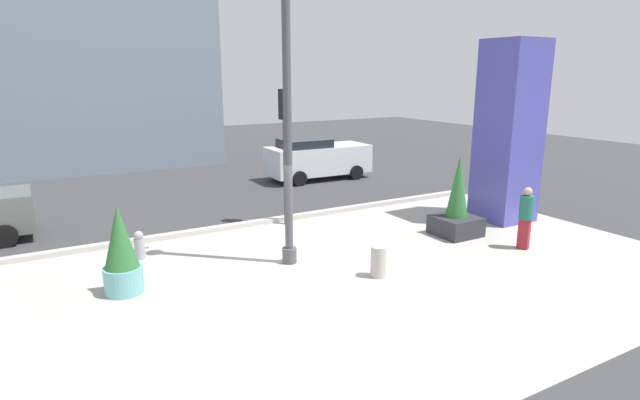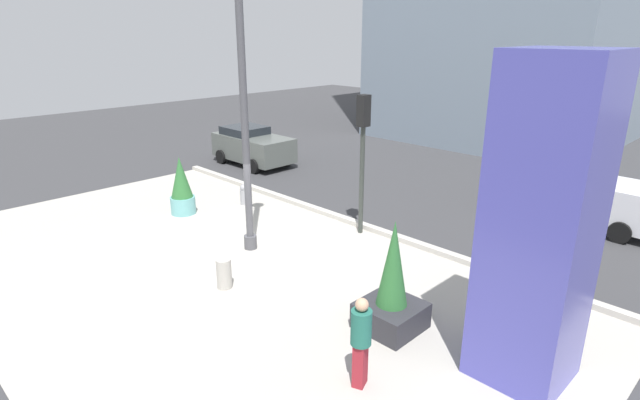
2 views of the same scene
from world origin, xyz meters
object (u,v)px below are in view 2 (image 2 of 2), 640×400
object	(u,v)px
traffic_light_far_side	(363,141)
potted_plant_curbside	(182,188)
lamp_post	(244,115)
car_passing_lane	(582,194)
potted_plant_by_pillar	(392,291)
car_curb_east	(252,146)
concrete_bollard	(224,274)
art_pillar_blue	(541,228)
pedestrian_crossing	(361,338)
fire_hydrant	(244,195)

from	to	relation	value
traffic_light_far_side	potted_plant_curbside	bearing A→B (deg)	-151.11
lamp_post	car_passing_lane	size ratio (longest dim) A/B	1.69
potted_plant_by_pillar	car_curb_east	world-z (taller)	potted_plant_by_pillar
lamp_post	potted_plant_by_pillar	size ratio (longest dim) A/B	3.26
concrete_bollard	car_passing_lane	bearing A→B (deg)	67.62
potted_plant_curbside	traffic_light_far_side	distance (m)	6.41
potted_plant_by_pillar	car_passing_lane	xyz separation A→B (m)	(0.53, 9.24, 0.10)
art_pillar_blue	car_passing_lane	distance (m)	9.14
art_pillar_blue	pedestrian_crossing	world-z (taller)	art_pillar_blue
concrete_bollard	car_curb_east	size ratio (longest dim) A/B	0.19
art_pillar_blue	concrete_bollard	size ratio (longest dim) A/B	7.55
fire_hydrant	traffic_light_far_side	distance (m)	5.35
car_passing_lane	car_curb_east	xyz separation A→B (m)	(-13.29, -2.96, -0.07)
art_pillar_blue	potted_plant_curbside	distance (m)	11.87
car_passing_lane	pedestrian_crossing	bearing A→B (deg)	-89.06
art_pillar_blue	car_passing_lane	size ratio (longest dim) A/B	1.22
potted_plant_by_pillar	concrete_bollard	xyz separation A→B (m)	(-3.87, -1.46, -0.47)
lamp_post	art_pillar_blue	bearing A→B (deg)	0.97
concrete_bollard	car_passing_lane	xyz separation A→B (m)	(4.40, 10.70, 0.57)
art_pillar_blue	potted_plant_by_pillar	distance (m)	3.26
potted_plant_by_pillar	fire_hydrant	xyz separation A→B (m)	(-8.46, 2.55, -0.48)
car_curb_east	pedestrian_crossing	distance (m)	15.71
lamp_post	traffic_light_far_side	world-z (taller)	lamp_post
lamp_post	car_passing_lane	world-z (taller)	lamp_post
lamp_post	pedestrian_crossing	world-z (taller)	lamp_post
potted_plant_by_pillar	traffic_light_far_side	bearing A→B (deg)	137.54
potted_plant_curbside	potted_plant_by_pillar	xyz separation A→B (m)	(9.17, -0.54, -0.06)
lamp_post	concrete_bollard	xyz separation A→B (m)	(1.39, -1.85, -3.44)
art_pillar_blue	potted_plant_curbside	size ratio (longest dim) A/B	2.88
art_pillar_blue	car_curb_east	xyz separation A→B (m)	(-15.30, 5.76, -1.96)
art_pillar_blue	potted_plant_by_pillar	world-z (taller)	art_pillar_blue
potted_plant_by_pillar	fire_hydrant	size ratio (longest dim) A/B	3.19
traffic_light_far_side	fire_hydrant	bearing A→B (deg)	-168.42
art_pillar_blue	fire_hydrant	xyz separation A→B (m)	(-11.00, 2.03, -2.46)
lamp_post	fire_hydrant	xyz separation A→B (m)	(-3.20, 2.16, -3.45)
art_pillar_blue	potted_plant_by_pillar	size ratio (longest dim) A/B	2.37
lamp_post	potted_plant_curbside	bearing A→B (deg)	177.69
concrete_bollard	car_curb_east	distance (m)	11.79
car_passing_lane	art_pillar_blue	bearing A→B (deg)	-77.03
art_pillar_blue	traffic_light_far_side	world-z (taller)	art_pillar_blue
art_pillar_blue	potted_plant_curbside	bearing A→B (deg)	179.87
fire_hydrant	car_curb_east	xyz separation A→B (m)	(-4.30, 3.73, 0.50)
traffic_light_far_side	car_curb_east	world-z (taller)	traffic_light_far_side
potted_plant_curbside	concrete_bollard	distance (m)	5.69
lamp_post	traffic_light_far_side	bearing A→B (deg)	65.17
potted_plant_by_pillar	art_pillar_blue	bearing A→B (deg)	11.50
lamp_post	concrete_bollard	bearing A→B (deg)	-53.01
art_pillar_blue	fire_hydrant	distance (m)	11.45
potted_plant_by_pillar	traffic_light_far_side	xyz separation A→B (m)	(-3.82, 3.50, 2.00)
art_pillar_blue	car_curb_east	world-z (taller)	art_pillar_blue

